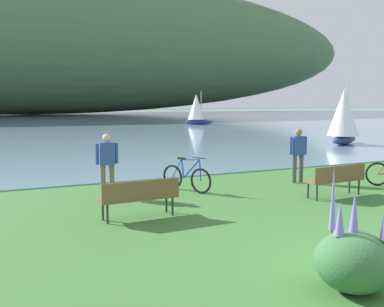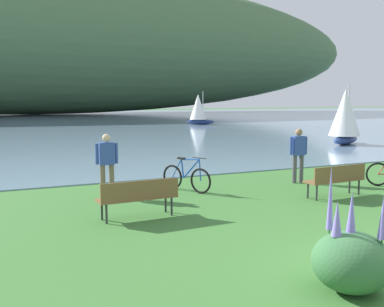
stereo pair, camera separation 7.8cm
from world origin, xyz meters
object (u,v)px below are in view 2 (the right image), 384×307
bicycle_beside_path (186,178)px  sailboat_toward_hillside (198,109)px  park_bench_further_along (336,178)px  person_at_shoreline (107,161)px  person_on_the_grass (298,152)px  sailboat_mid_bay (345,116)px  park_bench_near_camera (139,195)px

bicycle_beside_path → sailboat_toward_hillside: (14.33, 29.52, 1.19)m
sailboat_toward_hillside → park_bench_further_along: bearing=-109.0°
person_at_shoreline → person_on_the_grass: 6.01m
sailboat_mid_bay → sailboat_toward_hillside: sailboat_mid_bay is taller
park_bench_near_camera → park_bench_further_along: same height
person_at_shoreline → sailboat_mid_bay: sailboat_mid_bay is taller
bicycle_beside_path → person_at_shoreline: 2.33m
park_bench_near_camera → person_on_the_grass: size_ratio=1.07×
park_bench_near_camera → park_bench_further_along: (5.53, -0.10, 0.00)m
bicycle_beside_path → person_on_the_grass: bearing=-3.5°
park_bench_further_along → person_on_the_grass: 2.26m
park_bench_further_along → sailboat_toward_hillside: (10.97, 31.93, 1.07)m
person_at_shoreline → bicycle_beside_path: bearing=-5.7°
park_bench_further_along → sailboat_mid_bay: sailboat_mid_bay is taller
bicycle_beside_path → park_bench_further_along: bearing=-35.7°
person_on_the_grass → park_bench_near_camera: bearing=-160.7°
bicycle_beside_path → person_on_the_grass: size_ratio=0.94×
park_bench_near_camera → park_bench_further_along: 5.53m
park_bench_near_camera → bicycle_beside_path: 3.17m
person_at_shoreline → sailboat_toward_hillside: size_ratio=0.52×
park_bench_further_along → bicycle_beside_path: (-3.35, 2.41, -0.12)m
person_at_shoreline → person_on_the_grass: (5.99, -0.45, 0.00)m
sailboat_toward_hillside → person_at_shoreline: bearing=-119.5°
park_bench_near_camera → person_at_shoreline: (-0.07, 2.53, 0.46)m
person_on_the_grass → sailboat_toward_hillside: sailboat_toward_hillside is taller
bicycle_beside_path → sailboat_mid_bay: bearing=31.2°
park_bench_further_along → person_at_shoreline: person_at_shoreline is taller
person_on_the_grass → sailboat_toward_hillside: (10.58, 29.76, 0.61)m
person_at_shoreline → sailboat_toward_hillside: bearing=60.5°
person_at_shoreline → person_on_the_grass: bearing=-4.3°
person_at_shoreline → sailboat_mid_bay: 17.46m
sailboat_toward_hillside → park_bench_near_camera: bearing=-117.4°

